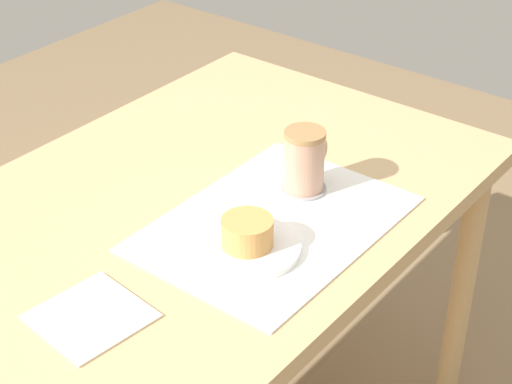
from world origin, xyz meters
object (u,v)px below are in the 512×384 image
dining_table (197,240)px  pastry (247,232)px  coffee_mug (305,159)px  pastry_plate (247,247)px

dining_table → pastry: pastry is taller
pastry → coffee_mug: bearing=9.5°
pastry → pastry_plate: bearing=0.0°
dining_table → coffee_mug: (0.15, -0.13, 0.15)m
coffee_mug → pastry_plate: bearing=-170.5°
pastry_plate → pastry: (0.00, 0.00, 0.03)m
dining_table → coffee_mug: coffee_mug is taller
coffee_mug → pastry: bearing=-170.5°
dining_table → pastry: 0.22m
dining_table → pastry: size_ratio=13.29×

